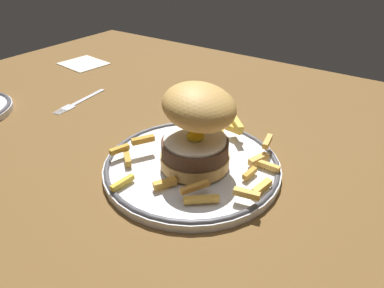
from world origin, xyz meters
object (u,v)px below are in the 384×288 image
Objects in this scene: dinner_plate at (192,165)px; fork at (79,101)px; burger at (197,126)px; napkin at (84,63)px.

dinner_plate reaches higher than fork.
burger reaches higher than fork.
burger is 60.05cm from napkin.
burger is at bearing -0.64° from dinner_plate.
fork is at bearing -42.32° from napkin.
dinner_plate is 7.09cm from burger.
dinner_plate is at bearing -24.47° from napkin.
fork is (-34.16, 6.77, -0.66)cm from dinner_plate.
dinner_plate is 1.86× the size of fork.
burger is at bearing -10.93° from fork.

